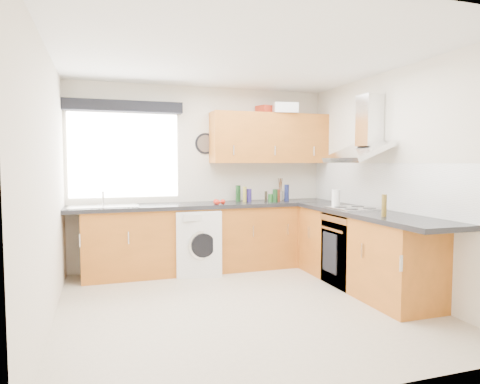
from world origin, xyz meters
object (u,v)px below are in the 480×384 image
object	(u,v)px
washing_machine	(198,241)
upper_cabinets	(270,138)
extractor_hood	(363,136)
oven	(354,249)

from	to	relation	value
washing_machine	upper_cabinets	bearing A→B (deg)	21.08
extractor_hood	upper_cabinets	distance (m)	1.48
oven	extractor_hood	size ratio (longest dim) A/B	1.09
extractor_hood	washing_machine	world-z (taller)	extractor_hood
extractor_hood	upper_cabinets	bearing A→B (deg)	116.13
upper_cabinets	washing_machine	distance (m)	1.78
oven	upper_cabinets	size ratio (longest dim) A/B	0.50
oven	extractor_hood	xyz separation A→B (m)	(0.10, -0.00, 1.34)
oven	washing_machine	world-z (taller)	oven
oven	washing_machine	distance (m)	1.98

